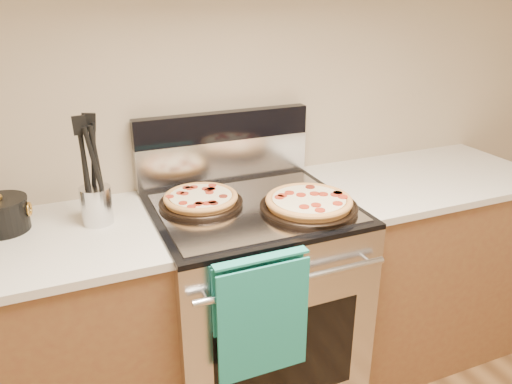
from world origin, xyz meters
name	(u,v)px	position (x,y,z in m)	size (l,w,h in m)	color
wall_back	(219,79)	(0.00, 2.00, 1.35)	(4.00, 4.00, 0.00)	tan
range_body	(252,307)	(0.00, 1.65, 0.45)	(0.76, 0.68, 0.90)	#B7B7BC
oven_window	(287,357)	(0.00, 1.31, 0.45)	(0.56, 0.01, 0.40)	black
cooktop	(251,208)	(0.00, 1.65, 0.91)	(0.76, 0.68, 0.02)	black
backsplash_lower	(224,160)	(0.00, 1.96, 1.01)	(0.76, 0.06, 0.18)	silver
backsplash_upper	(223,126)	(0.00, 1.96, 1.16)	(0.76, 0.06, 0.12)	black
oven_handle	(294,280)	(0.00, 1.27, 0.80)	(0.03, 0.03, 0.70)	silver
dish_towel	(261,314)	(-0.12, 1.27, 0.70)	(0.32, 0.05, 0.42)	#1A8370
foil_sheet	(254,208)	(0.00, 1.62, 0.92)	(0.70, 0.55, 0.01)	gray
cabinet_left	(25,361)	(-0.88, 1.68, 0.44)	(1.00, 0.62, 0.88)	brown
countertop_left	(1,251)	(-0.88, 1.68, 0.90)	(1.02, 0.64, 0.03)	beige
cabinet_right	(415,265)	(0.88, 1.68, 0.44)	(1.00, 0.62, 0.88)	brown
countertop_right	(427,178)	(0.88, 1.68, 0.90)	(1.02, 0.64, 0.03)	beige
pepperoni_pizza_back	(201,199)	(-0.18, 1.72, 0.95)	(0.32, 0.32, 0.04)	#BD7C39
pepperoni_pizza_front	(309,203)	(0.18, 1.52, 0.95)	(0.36, 0.36, 0.05)	#BD7C39
utensil_crock	(97,205)	(-0.56, 1.74, 0.98)	(0.11, 0.11, 0.14)	silver
saucepan	(2,216)	(-0.87, 1.81, 0.96)	(0.17, 0.17, 0.11)	black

